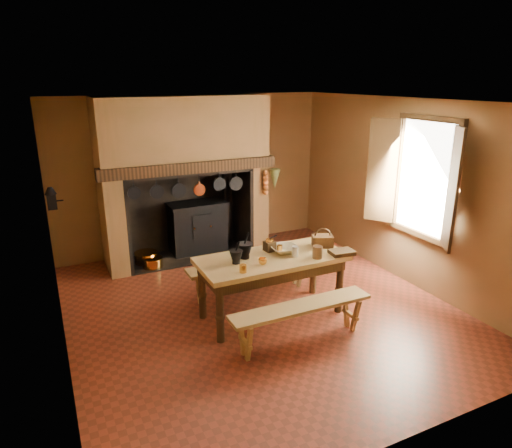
{
  "coord_description": "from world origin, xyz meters",
  "views": [
    {
      "loc": [
        -2.51,
        -5.13,
        3.08
      ],
      "look_at": [
        0.1,
        0.3,
        1.13
      ],
      "focal_mm": 32.0,
      "sensor_mm": 36.0,
      "label": 1
    }
  ],
  "objects_px": {
    "work_table": "(272,266)",
    "mixing_bowl": "(284,249)",
    "coffee_grinder": "(270,245)",
    "wicker_basket": "(322,240)",
    "bench_front": "(301,314)",
    "iron_range": "(198,226)"
  },
  "relations": [
    {
      "from": "iron_range",
      "to": "wicker_basket",
      "type": "bearing_deg",
      "value": -70.68
    },
    {
      "from": "iron_range",
      "to": "coffee_grinder",
      "type": "height_order",
      "value": "iron_range"
    },
    {
      "from": "bench_front",
      "to": "mixing_bowl",
      "type": "xyz_separation_m",
      "value": [
        0.22,
        0.84,
        0.51
      ]
    },
    {
      "from": "bench_front",
      "to": "coffee_grinder",
      "type": "distance_m",
      "value": 1.11
    },
    {
      "from": "work_table",
      "to": "mixing_bowl",
      "type": "xyz_separation_m",
      "value": [
        0.22,
        0.07,
        0.18
      ]
    },
    {
      "from": "iron_range",
      "to": "coffee_grinder",
      "type": "xyz_separation_m",
      "value": [
        0.19,
        -2.48,
        0.44
      ]
    },
    {
      "from": "coffee_grinder",
      "to": "iron_range",
      "type": "bearing_deg",
      "value": 86.88
    },
    {
      "from": "iron_range",
      "to": "wicker_basket",
      "type": "height_order",
      "value": "iron_range"
    },
    {
      "from": "wicker_basket",
      "to": "iron_range",
      "type": "bearing_deg",
      "value": 134.21
    },
    {
      "from": "coffee_grinder",
      "to": "mixing_bowl",
      "type": "height_order",
      "value": "coffee_grinder"
    },
    {
      "from": "work_table",
      "to": "mixing_bowl",
      "type": "distance_m",
      "value": 0.29
    },
    {
      "from": "wicker_basket",
      "to": "bench_front",
      "type": "bearing_deg",
      "value": -110.12
    },
    {
      "from": "bench_front",
      "to": "wicker_basket",
      "type": "distance_m",
      "value": 1.27
    },
    {
      "from": "work_table",
      "to": "coffee_grinder",
      "type": "distance_m",
      "value": 0.3
    },
    {
      "from": "coffee_grinder",
      "to": "wicker_basket",
      "type": "xyz_separation_m",
      "value": [
        0.74,
        -0.16,
        0.01
      ]
    },
    {
      "from": "iron_range",
      "to": "bench_front",
      "type": "relative_size",
      "value": 0.89
    },
    {
      "from": "coffee_grinder",
      "to": "wicker_basket",
      "type": "height_order",
      "value": "wicker_basket"
    },
    {
      "from": "mixing_bowl",
      "to": "wicker_basket",
      "type": "relative_size",
      "value": 1.06
    },
    {
      "from": "wicker_basket",
      "to": "work_table",
      "type": "bearing_deg",
      "value": -152.17
    },
    {
      "from": "bench_front",
      "to": "wicker_basket",
      "type": "bearing_deg",
      "value": 44.99
    },
    {
      "from": "work_table",
      "to": "bench_front",
      "type": "height_order",
      "value": "work_table"
    },
    {
      "from": "wicker_basket",
      "to": "coffee_grinder",
      "type": "bearing_deg",
      "value": -167.57
    }
  ]
}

